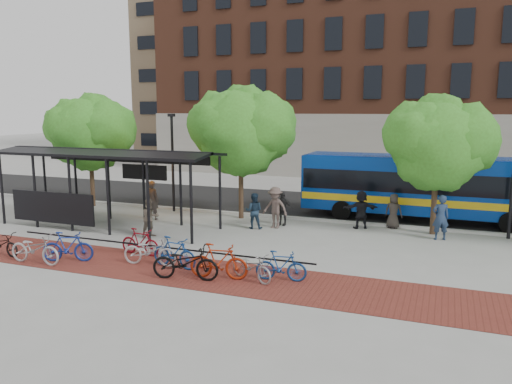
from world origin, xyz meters
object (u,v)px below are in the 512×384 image
(bus_shelter, at_px, (105,162))
(pedestrian_8, at_px, (150,218))
(bus, at_px, (424,184))
(bike_3, at_px, (68,247))
(pedestrian_7, at_px, (441,217))
(bike_5, at_px, (140,242))
(bike_0, at_px, (2,244))
(bike_11, at_px, (281,266))
(bike_6, at_px, (150,251))
(lamp_post_left, at_px, (173,160))
(bike_7, at_px, (174,252))
(pedestrian_4, at_px, (282,208))
(tree_a, at_px, (91,130))
(pedestrian_5, at_px, (361,210))
(pedestrian_3, at_px, (275,208))
(tree_b, at_px, (243,128))
(bike_9, at_px, (219,261))
(bike_10, at_px, (252,267))
(bike_2, at_px, (35,249))
(pedestrian_1, at_px, (153,200))
(pedestrian_6, at_px, (394,211))
(tree_c, at_px, (440,140))
(pedestrian_2, at_px, (254,211))

(bus_shelter, distance_m, pedestrian_8, 3.83)
(bus, height_order, bike_3, bus)
(pedestrian_7, bearing_deg, bike_5, 12.79)
(bike_0, relative_size, bike_11, 1.03)
(bike_6, bearing_deg, lamp_post_left, 18.32)
(bike_3, height_order, bike_5, bike_3)
(bike_7, xyz_separation_m, pedestrian_7, (8.38, 7.20, 0.40))
(pedestrian_8, bearing_deg, bike_11, -86.44)
(bike_6, height_order, pedestrian_4, pedestrian_4)
(tree_a, height_order, pedestrian_5, tree_a)
(bike_5, bearing_deg, pedestrian_3, -25.78)
(tree_b, xyz_separation_m, bike_9, (2.71, -8.64, -3.88))
(bike_10, distance_m, bike_11, 0.93)
(bike_11, bearing_deg, pedestrian_8, 55.17)
(bus_shelter, bearing_deg, bike_11, -23.51)
(pedestrian_8, bearing_deg, tree_a, 83.31)
(bike_2, xyz_separation_m, pedestrian_7, (13.16, 8.55, 0.40))
(pedestrian_1, bearing_deg, bike_0, 83.54)
(bike_6, bearing_deg, pedestrian_1, 24.81)
(bike_2, height_order, pedestrian_5, pedestrian_5)
(bike_0, height_order, pedestrian_3, pedestrian_3)
(bus, relative_size, bike_6, 5.88)
(bus, xyz_separation_m, pedestrian_8, (-10.61, -7.43, -0.97))
(bike_0, bearing_deg, tree_b, -28.46)
(bike_5, relative_size, pedestrian_6, 1.05)
(bus, distance_m, bike_10, 11.99)
(tree_a, xyz_separation_m, pedestrian_4, (11.29, -0.77, -3.45))
(pedestrian_4, bearing_deg, tree_c, 11.49)
(lamp_post_left, height_order, pedestrian_3, lamp_post_left)
(pedestrian_8, bearing_deg, bike_3, -162.26)
(tree_b, distance_m, bus, 9.15)
(bike_0, xyz_separation_m, bike_2, (1.94, -0.35, 0.10))
(lamp_post_left, distance_m, pedestrian_8, 5.76)
(pedestrian_7, bearing_deg, bus, -95.20)
(pedestrian_2, bearing_deg, bike_5, 51.65)
(lamp_post_left, distance_m, bike_6, 9.63)
(bike_5, relative_size, bike_6, 0.84)
(bike_10, relative_size, pedestrian_1, 0.89)
(lamp_post_left, relative_size, bike_5, 3.08)
(tree_c, bearing_deg, bike_5, -144.31)
(bike_5, relative_size, pedestrian_5, 0.96)
(pedestrian_4, bearing_deg, lamp_post_left, 175.81)
(pedestrian_2, distance_m, pedestrian_4, 1.49)
(lamp_post_left, bearing_deg, bike_11, -43.80)
(bike_5, relative_size, bike_11, 1.02)
(bike_9, xyz_separation_m, pedestrian_3, (-0.56, 7.19, 0.37))
(tree_b, xyz_separation_m, pedestrian_5, (5.82, -0.11, -3.59))
(tree_c, height_order, bike_11, tree_c)
(bike_3, xyz_separation_m, pedestrian_8, (0.81, 4.05, 0.28))
(bike_9, bearing_deg, pedestrian_2, 3.47)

